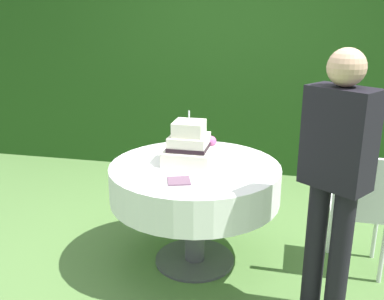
# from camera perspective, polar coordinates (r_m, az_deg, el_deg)

# --- Properties ---
(ground_plane) EXTENTS (20.00, 20.00, 0.00)m
(ground_plane) POSITION_cam_1_polar(r_m,az_deg,el_deg) (3.36, 0.35, -14.12)
(ground_plane) COLOR #547A3D
(foliage_hedge) EXTENTS (6.51, 0.54, 2.93)m
(foliage_hedge) POSITION_cam_1_polar(r_m,az_deg,el_deg) (5.03, 5.80, 14.15)
(foliage_hedge) COLOR #234C19
(foliage_hedge) RESTS_ON ground_plane
(cake_table) EXTENTS (1.19, 1.19, 0.75)m
(cake_table) POSITION_cam_1_polar(r_m,az_deg,el_deg) (3.08, 0.37, -4.33)
(cake_table) COLOR #4C4C51
(cake_table) RESTS_ON ground_plane
(wedding_cake) EXTENTS (0.34, 0.33, 0.37)m
(wedding_cake) POSITION_cam_1_polar(r_m,az_deg,el_deg) (3.06, -0.31, 0.52)
(wedding_cake) COLOR silver
(wedding_cake) RESTS_ON cake_table
(serving_plate_near) EXTENTS (0.12, 0.12, 0.01)m
(serving_plate_near) POSITION_cam_1_polar(r_m,az_deg,el_deg) (2.91, 6.13, -2.82)
(serving_plate_near) COLOR white
(serving_plate_near) RESTS_ON cake_table
(serving_plate_far) EXTENTS (0.10, 0.10, 0.01)m
(serving_plate_far) POSITION_cam_1_polar(r_m,az_deg,el_deg) (3.38, 1.39, 0.22)
(serving_plate_far) COLOR white
(serving_plate_far) RESTS_ON cake_table
(serving_plate_left) EXTENTS (0.10, 0.10, 0.01)m
(serving_plate_left) POSITION_cam_1_polar(r_m,az_deg,el_deg) (3.18, 7.10, -1.08)
(serving_plate_left) COLOR white
(serving_plate_left) RESTS_ON cake_table
(serving_plate_right) EXTENTS (0.12, 0.12, 0.01)m
(serving_plate_right) POSITION_cam_1_polar(r_m,az_deg,el_deg) (3.11, -6.79, -1.51)
(serving_plate_right) COLOR white
(serving_plate_right) RESTS_ON cake_table
(napkin_stack) EXTENTS (0.18, 0.18, 0.01)m
(napkin_stack) POSITION_cam_1_polar(r_m,az_deg,el_deg) (2.75, -1.70, -4.03)
(napkin_stack) COLOR #6B4C60
(napkin_stack) RESTS_ON cake_table
(garden_chair) EXTENTS (0.41, 0.41, 0.89)m
(garden_chair) POSITION_cam_1_polar(r_m,az_deg,el_deg) (3.18, 21.15, -6.39)
(garden_chair) COLOR white
(garden_chair) RESTS_ON ground_plane
(standing_person) EXTENTS (0.41, 0.37, 1.60)m
(standing_person) POSITION_cam_1_polar(r_m,az_deg,el_deg) (2.53, 18.13, -2.81)
(standing_person) COLOR black
(standing_person) RESTS_ON ground_plane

